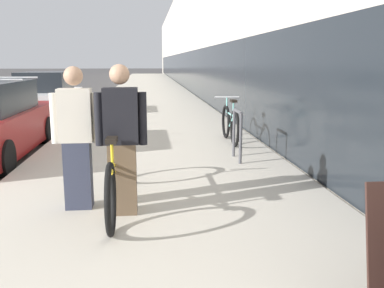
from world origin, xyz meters
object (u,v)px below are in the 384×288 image
at_px(bike_rack_hoop, 237,130).
at_px(vintage_roadster_curbside, 47,97).
at_px(person_rider, 122,140).
at_px(person_bystander, 77,139).
at_px(tandem_bicycle, 117,172).
at_px(cruiser_bike_nearest, 230,124).

xyz_separation_m(bike_rack_hoop, vintage_roadster_curbside, (-4.70, 7.16, -0.00)).
bearing_deg(bike_rack_hoop, person_rider, -126.23).
height_order(person_rider, person_bystander, person_rider).
distance_m(tandem_bicycle, vintage_roadster_curbside, 9.67).
xyz_separation_m(person_bystander, cruiser_bike_nearest, (2.46, 3.77, -0.41)).
bearing_deg(cruiser_bike_nearest, person_rider, -116.01).
distance_m(person_rider, bike_rack_hoop, 3.00).
bearing_deg(tandem_bicycle, vintage_roadster_curbside, 107.17).
bearing_deg(person_bystander, tandem_bicycle, 12.86).
distance_m(tandem_bicycle, person_rider, 0.54).
bearing_deg(bike_rack_hoop, person_bystander, -136.21).
bearing_deg(cruiser_bike_nearest, tandem_bicycle, -118.97).
bearing_deg(person_rider, vintage_roadster_curbside, 107.06).
relative_size(person_rider, vintage_roadster_curbside, 0.38).
bearing_deg(bike_rack_hoop, cruiser_bike_nearest, 83.26).
relative_size(tandem_bicycle, person_rider, 1.61).
bearing_deg(cruiser_bike_nearest, person_bystander, -123.11).
distance_m(bike_rack_hoop, cruiser_bike_nearest, 1.61).
bearing_deg(person_rider, bike_rack_hoop, 53.77).
bearing_deg(vintage_roadster_curbside, tandem_bicycle, -72.83).
height_order(bike_rack_hoop, cruiser_bike_nearest, cruiser_bike_nearest).
height_order(tandem_bicycle, bike_rack_hoop, tandem_bicycle).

